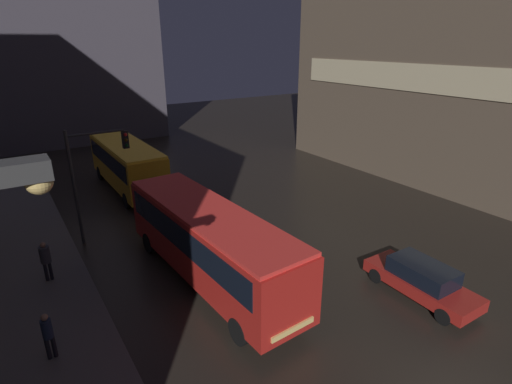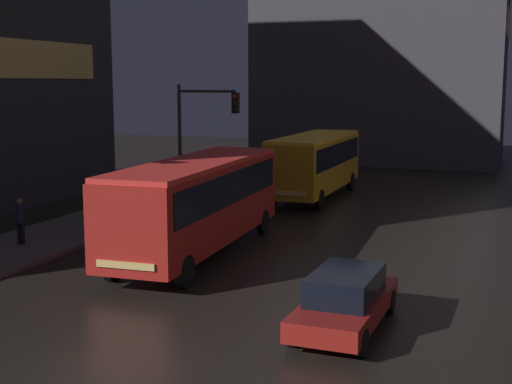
{
  "view_description": "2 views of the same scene",
  "coord_description": "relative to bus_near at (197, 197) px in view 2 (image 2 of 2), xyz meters",
  "views": [
    {
      "loc": [
        -9.24,
        -3.53,
        9.84
      ],
      "look_at": [
        1.35,
        12.49,
        2.53
      ],
      "focal_mm": 28.0,
      "sensor_mm": 36.0,
      "label": 1
    },
    {
      "loc": [
        7.82,
        -12.29,
        6.05
      ],
      "look_at": [
        -0.64,
        10.66,
        2.26
      ],
      "focal_mm": 50.0,
      "sensor_mm": 36.0,
      "label": 2
    }
  ],
  "objects": [
    {
      "name": "sidewalk_left",
      "position": [
        -6.39,
        -0.07,
        -1.99
      ],
      "size": [
        4.0,
        48.0,
        0.15
      ],
      "color": "#56514C",
      "rests_on": "ground"
    },
    {
      "name": "traffic_light_main",
      "position": [
        -2.92,
        6.63,
        1.94
      ],
      "size": [
        2.96,
        0.35,
        5.94
      ],
      "color": "#2D2D2D",
      "rests_on": "ground"
    },
    {
      "name": "car_taxi",
      "position": [
        6.65,
        -5.74,
        -1.31
      ],
      "size": [
        1.88,
        4.66,
        1.47
      ],
      "rotation": [
        0.0,
        0.0,
        3.12
      ],
      "color": "maroon",
      "rests_on": "ground"
    },
    {
      "name": "ground_plane",
      "position": [
        2.61,
        -10.07,
        -2.06
      ],
      "size": [
        120.0,
        120.0,
        0.0
      ],
      "primitive_type": "plane",
      "color": "black"
    },
    {
      "name": "bus_far",
      "position": [
        0.53,
        13.39,
        -0.03
      ],
      "size": [
        2.62,
        9.58,
        3.3
      ],
      "rotation": [
        0.0,
        0.0,
        3.14
      ],
      "color": "orange",
      "rests_on": "ground"
    },
    {
      "name": "bus_near",
      "position": [
        0.0,
        0.0,
        0.0
      ],
      "size": [
        3.12,
        10.9,
        3.35
      ],
      "rotation": [
        0.0,
        0.0,
        3.19
      ],
      "color": "#AD1E19",
      "rests_on": "ground"
    },
    {
      "name": "pedestrian_mid",
      "position": [
        -6.5,
        -1.37,
        -0.94
      ],
      "size": [
        0.43,
        0.43,
        1.69
      ],
      "rotation": [
        0.0,
        0.0,
        2.7
      ],
      "color": "black",
      "rests_on": "sidewalk_left"
    },
    {
      "name": "pedestrian_near",
      "position": [
        -5.91,
        3.65,
        -0.81
      ],
      "size": [
        0.54,
        0.54,
        1.82
      ],
      "rotation": [
        0.0,
        0.0,
        0.34
      ],
      "color": "black",
      "rests_on": "sidewalk_left"
    }
  ]
}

